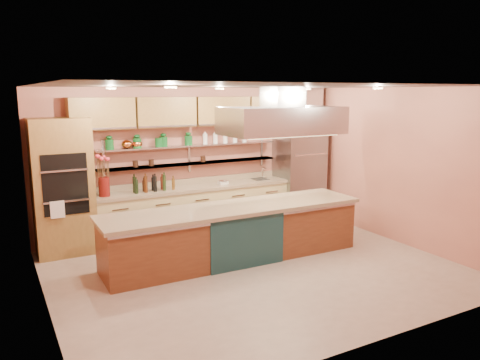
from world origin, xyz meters
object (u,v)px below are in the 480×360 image
refrigerator (299,171)px  copper_kettle (127,144)px  island (234,233)px  green_canister (159,142)px  flower_vase (104,187)px  kitchen_scale (223,181)px

refrigerator → copper_kettle: (-3.64, 0.23, 0.74)m
refrigerator → island: (-2.42, -1.59, -0.60)m
refrigerator → green_canister: (-3.04, 0.23, 0.75)m
island → flower_vase: size_ratio=12.68×
refrigerator → island: bearing=-146.7°
kitchen_scale → green_canister: (-1.22, 0.22, 0.82)m
flower_vase → green_canister: size_ratio=2.10×
kitchen_scale → copper_kettle: size_ratio=0.92×
refrigerator → island: 2.95m
kitchen_scale → green_canister: 1.48m
refrigerator → copper_kettle: refrigerator is taller
flower_vase → copper_kettle: (0.48, 0.22, 0.69)m
copper_kettle → green_canister: green_canister is taller
kitchen_scale → copper_kettle: (-1.82, 0.22, 0.81)m
green_canister → island: bearing=-71.0°
island → flower_vase: (-1.71, 1.60, 0.65)m
island → green_canister: green_canister is taller
flower_vase → green_canister: (1.08, 0.22, 0.70)m
refrigerator → flower_vase: refrigerator is taller
island → refrigerator: bearing=34.0°
kitchen_scale → green_canister: size_ratio=1.10×
island → copper_kettle: copper_kettle is taller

